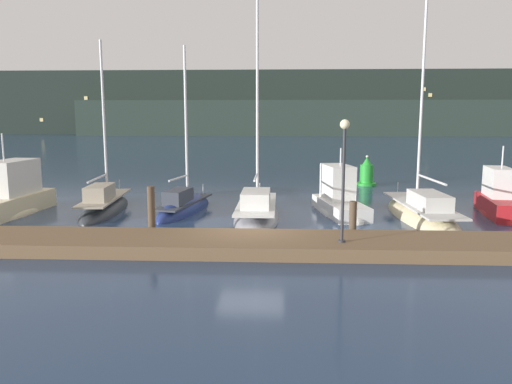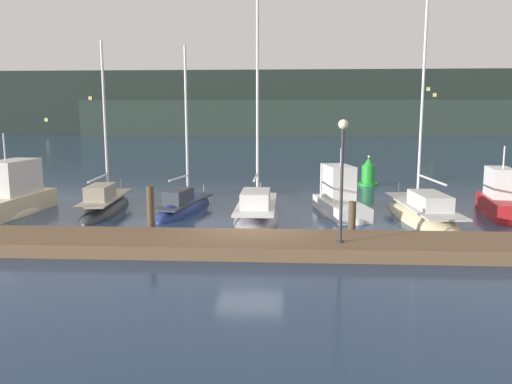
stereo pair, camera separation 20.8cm
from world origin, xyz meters
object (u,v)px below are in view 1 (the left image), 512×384
(sailboat_berth_2, at_px, (105,209))
(motorboat_berth_5, at_px, (339,206))
(sailboat_berth_4, at_px, (257,215))
(channel_buoy, at_px, (367,174))
(sailboat_berth_6, at_px, (421,216))
(motorboat_berth_7, at_px, (499,206))
(motorboat_berth_1, at_px, (7,205))
(sailboat_berth_3, at_px, (184,210))
(dock_lamppost, at_px, (344,161))

(sailboat_berth_2, bearing_deg, motorboat_berth_5, 0.50)
(sailboat_berth_4, relative_size, channel_buoy, 5.67)
(sailboat_berth_6, height_order, channel_buoy, sailboat_berth_6)
(channel_buoy, bearing_deg, motorboat_berth_7, -65.16)
(motorboat_berth_1, xyz_separation_m, sailboat_berth_2, (4.28, 0.92, -0.28))
(motorboat_berth_1, relative_size, motorboat_berth_7, 1.31)
(sailboat_berth_4, xyz_separation_m, channel_buoy, (6.76, 11.13, 0.58))
(sailboat_berth_4, bearing_deg, channel_buoy, 58.71)
(motorboat_berth_1, bearing_deg, channel_buoy, 30.27)
(sailboat_berth_4, bearing_deg, motorboat_berth_1, 178.21)
(motorboat_berth_1, relative_size, sailboat_berth_6, 0.52)
(sailboat_berth_2, bearing_deg, sailboat_berth_6, -3.99)
(sailboat_berth_6, distance_m, channel_buoy, 10.90)
(motorboat_berth_1, xyz_separation_m, sailboat_berth_6, (19.05, -0.11, -0.31))
(motorboat_berth_1, height_order, sailboat_berth_4, sailboat_berth_4)
(sailboat_berth_4, height_order, motorboat_berth_5, sailboat_berth_4)
(motorboat_berth_1, bearing_deg, sailboat_berth_4, -1.79)
(sailboat_berth_4, bearing_deg, sailboat_berth_2, 170.11)
(motorboat_berth_1, xyz_separation_m, motorboat_berth_5, (15.53, 1.02, -0.07))
(sailboat_berth_6, bearing_deg, sailboat_berth_3, 173.96)
(motorboat_berth_1, distance_m, channel_buoy, 21.36)
(sailboat_berth_2, height_order, motorboat_berth_7, sailboat_berth_2)
(sailboat_berth_3, distance_m, motorboat_berth_5, 7.43)
(motorboat_berth_1, distance_m, dock_lamppost, 16.20)
(sailboat_berth_2, bearing_deg, motorboat_berth_7, 0.45)
(channel_buoy, height_order, dock_lamppost, dock_lamppost)
(channel_buoy, bearing_deg, motorboat_berth_1, -149.73)
(motorboat_berth_1, bearing_deg, sailboat_berth_2, 12.18)
(motorboat_berth_5, height_order, sailboat_berth_6, sailboat_berth_6)
(sailboat_berth_4, height_order, sailboat_berth_6, sailboat_berth_6)
(channel_buoy, bearing_deg, sailboat_berth_2, -145.21)
(motorboat_berth_5, height_order, motorboat_berth_7, motorboat_berth_7)
(motorboat_berth_1, xyz_separation_m, motorboat_berth_7, (22.93, 1.07, -0.01))
(channel_buoy, bearing_deg, dock_lamppost, -102.29)
(channel_buoy, relative_size, dock_lamppost, 0.49)
(sailboat_berth_2, bearing_deg, sailboat_berth_3, 1.91)
(sailboat_berth_3, relative_size, motorboat_berth_7, 1.76)
(motorboat_berth_1, bearing_deg, dock_lamppost, -22.29)
(motorboat_berth_5, distance_m, sailboat_berth_6, 3.70)
(sailboat_berth_3, height_order, sailboat_berth_4, sailboat_berth_4)
(dock_lamppost, bearing_deg, sailboat_berth_2, 146.38)
(sailboat_berth_6, bearing_deg, motorboat_berth_1, 179.68)
(sailboat_berth_2, height_order, sailboat_berth_4, sailboat_berth_4)
(motorboat_berth_1, relative_size, sailboat_berth_4, 0.56)
(motorboat_berth_5, distance_m, channel_buoy, 10.18)
(sailboat_berth_6, relative_size, dock_lamppost, 3.03)
(motorboat_berth_1, bearing_deg, motorboat_berth_5, 3.76)
(sailboat_berth_3, xyz_separation_m, motorboat_berth_7, (14.83, 0.02, 0.32))
(sailboat_berth_4, relative_size, sailboat_berth_6, 0.92)
(sailboat_berth_2, relative_size, channel_buoy, 4.39)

